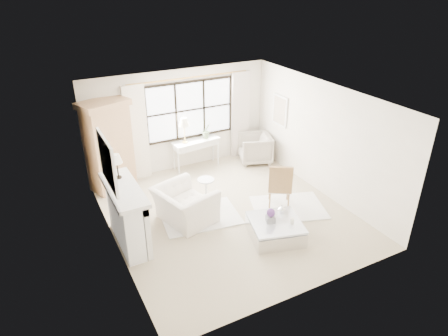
{
  "coord_description": "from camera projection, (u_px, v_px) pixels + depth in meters",
  "views": [
    {
      "loc": [
        -3.59,
        -6.67,
        4.92
      ],
      "look_at": [
        -0.0,
        0.2,
        1.06
      ],
      "focal_mm": 32.0,
      "sensor_mm": 36.0,
      "label": 1
    }
  ],
  "objects": [
    {
      "name": "console_table",
      "position": [
        196.0,
        154.0,
        10.94
      ],
      "size": [
        1.34,
        0.59,
        0.8
      ],
      "rotation": [
        0.0,
        0.0,
        0.11
      ],
      "color": "white",
      "rests_on": "floor"
    },
    {
      "name": "planter_flowers",
      "position": [
        271.0,
        213.0,
        7.93
      ],
      "size": [
        0.17,
        0.17,
        0.17
      ],
      "primitive_type": "sphere",
      "color": "#552C6F",
      "rests_on": "planter_box"
    },
    {
      "name": "mirror_glass",
      "position": [
        109.0,
        162.0,
        7.15
      ],
      "size": [
        0.02,
        1.0,
        0.8
      ],
      "primitive_type": "cube",
      "color": "silver",
      "rests_on": "wall_left"
    },
    {
      "name": "ceiling",
      "position": [
        229.0,
        97.0,
        7.78
      ],
      "size": [
        5.5,
        5.5,
        0.0
      ],
      "primitive_type": "plane",
      "rotation": [
        3.14,
        0.0,
        0.0
      ],
      "color": "silver",
      "rests_on": "ground"
    },
    {
      "name": "mirror_frame",
      "position": [
        107.0,
        162.0,
        7.14
      ],
      "size": [
        0.05,
        1.15,
        0.95
      ],
      "primitive_type": "cube",
      "color": "white",
      "rests_on": "wall_left"
    },
    {
      "name": "mantel_lamp",
      "position": [
        116.0,
        160.0,
        7.65
      ],
      "size": [
        0.22,
        0.22,
        0.51
      ],
      "color": "black",
      "rests_on": "fireplace"
    },
    {
      "name": "rug_right",
      "position": [
        288.0,
        207.0,
        9.19
      ],
      "size": [
        1.91,
        1.66,
        0.03
      ],
      "primitive_type": "cube",
      "rotation": [
        0.0,
        0.0,
        -0.33
      ],
      "color": "white",
      "rests_on": "floor"
    },
    {
      "name": "coffee_table",
      "position": [
        275.0,
        230.0,
        8.12
      ],
      "size": [
        1.23,
        1.23,
        0.38
      ],
      "rotation": [
        0.0,
        0.0,
        -0.27
      ],
      "color": "silver",
      "rests_on": "floor"
    },
    {
      "name": "armoire",
      "position": [
        109.0,
        145.0,
        9.59
      ],
      "size": [
        1.29,
        1.04,
        2.24
      ],
      "rotation": [
        0.0,
        0.0,
        0.35
      ],
      "color": "tan",
      "rests_on": "floor"
    },
    {
      "name": "wall_left",
      "position": [
        109.0,
        186.0,
        7.34
      ],
      "size": [
        0.0,
        5.5,
        5.5
      ],
      "primitive_type": "plane",
      "rotation": [
        1.57,
        0.0,
        1.57
      ],
      "color": "white",
      "rests_on": "ground"
    },
    {
      "name": "pillar_candle",
      "position": [
        292.0,
        221.0,
        7.94
      ],
      "size": [
        0.08,
        0.08,
        0.12
      ],
      "primitive_type": "cylinder",
      "color": "beige",
      "rests_on": "coffee_table"
    },
    {
      "name": "side_table",
      "position": [
        206.0,
        186.0,
        9.46
      ],
      "size": [
        0.4,
        0.4,
        0.51
      ],
      "color": "silver",
      "rests_on": "floor"
    },
    {
      "name": "floor",
      "position": [
        228.0,
        214.0,
        8.98
      ],
      "size": [
        5.5,
        5.5,
        0.0
      ],
      "primitive_type": "plane",
      "color": "#BFAE8E",
      "rests_on": "ground"
    },
    {
      "name": "window_frame",
      "position": [
        190.0,
        110.0,
        10.55
      ],
      "size": [
        2.5,
        0.04,
        1.5
      ],
      "primitive_type": null,
      "color": "black",
      "rests_on": "wall_back"
    },
    {
      "name": "fireplace",
      "position": [
        125.0,
        215.0,
        7.75
      ],
      "size": [
        0.58,
        1.66,
        1.26
      ],
      "color": "white",
      "rests_on": "ground"
    },
    {
      "name": "window_pane",
      "position": [
        190.0,
        110.0,
        10.56
      ],
      "size": [
        2.4,
        0.02,
        1.5
      ],
      "primitive_type": "cube",
      "color": "silver",
      "rests_on": "wall_back"
    },
    {
      "name": "art_canvas",
      "position": [
        279.0,
        111.0,
        10.65
      ],
      "size": [
        0.01,
        0.52,
        0.72
      ],
      "primitive_type": "cube",
      "color": "beige",
      "rests_on": "wall_right"
    },
    {
      "name": "orchid_plant",
      "position": [
        207.0,
        131.0,
        10.8
      ],
      "size": [
        0.27,
        0.23,
        0.44
      ],
      "primitive_type": "imported",
      "rotation": [
        0.0,
        0.0,
        0.15
      ],
      "color": "#576C48",
      "rests_on": "console_table"
    },
    {
      "name": "coffee_vase",
      "position": [
        282.0,
        209.0,
        8.31
      ],
      "size": [
        0.16,
        0.16,
        0.16
      ],
      "primitive_type": "imported",
      "rotation": [
        0.0,
        0.0,
        0.01
      ],
      "color": "white",
      "rests_on": "coffee_table"
    },
    {
      "name": "wingback_chair",
      "position": [
        255.0,
        148.0,
        11.27
      ],
      "size": [
        1.12,
        1.1,
        0.8
      ],
      "primitive_type": "imported",
      "rotation": [
        0.0,
        0.0,
        -1.92
      ],
      "color": "#A59B8B",
      "rests_on": "floor"
    },
    {
      "name": "rug_left",
      "position": [
        200.0,
        216.0,
        8.85
      ],
      "size": [
        1.82,
        1.4,
        0.03
      ],
      "primitive_type": "cube",
      "rotation": [
        0.0,
        0.0,
        -0.14
      ],
      "color": "white",
      "rests_on": "floor"
    },
    {
      "name": "french_chair",
      "position": [
        279.0,
        194.0,
        9.15
      ],
      "size": [
        0.67,
        0.67,
        1.08
      ],
      "rotation": [
        0.0,
        0.0,
        2.57
      ],
      "color": "#9C7141",
      "rests_on": "floor"
    },
    {
      "name": "club_armchair",
      "position": [
        185.0,
        205.0,
        8.56
      ],
      "size": [
        1.33,
        1.44,
        0.78
      ],
      "primitive_type": "imported",
      "rotation": [
        0.0,
        0.0,
        1.84
      ],
      "color": "white",
      "rests_on": "floor"
    },
    {
      "name": "wall_right",
      "position": [
        322.0,
        139.0,
        9.41
      ],
      "size": [
        0.0,
        5.5,
        5.5
      ],
      "primitive_type": "plane",
      "rotation": [
        1.57,
        0.0,
        -1.57
      ],
      "color": "white",
      "rests_on": "ground"
    },
    {
      "name": "art_frame",
      "position": [
        280.0,
        111.0,
        10.66
      ],
      "size": [
        0.04,
        0.62,
        0.82
      ],
      "primitive_type": "cube",
      "color": "white",
      "rests_on": "wall_right"
    },
    {
      "name": "curtain_left",
      "position": [
        137.0,
        133.0,
        10.03
      ],
      "size": [
        0.55,
        0.1,
        2.47
      ],
      "primitive_type": "cube",
      "color": "white",
      "rests_on": "ground"
    },
    {
      "name": "console_lamp",
      "position": [
        184.0,
        123.0,
        10.37
      ],
      "size": [
        0.28,
        0.28,
        0.69
      ],
      "color": "#B3913E",
      "rests_on": "console_table"
    },
    {
      "name": "planter_box",
      "position": [
        270.0,
        219.0,
        8.0
      ],
      "size": [
        0.22,
        0.22,
        0.13
      ],
      "primitive_type": "cube",
      "rotation": [
        0.0,
        0.0,
        -0.34
      ],
      "color": "slate",
      "rests_on": "coffee_table"
    },
    {
      "name": "wall_front",
      "position": [
        312.0,
        226.0,
        6.19
      ],
      "size": [
        5.0,
        0.0,
        5.0
      ],
      "primitive_type": "plane",
      "rotation": [
        -1.57,
        0.0,
        0.0
      ],
      "color": "beige",
      "rests_on": "ground"
    },
    {
      "name": "curtain_rod",
      "position": [
        190.0,
        78.0,
        10.12
      ],
      "size": [
        3.3,
        0.04,
        0.04
      ],
      "primitive_type": "cylinder",
      "rotation": [
        0.0,
        1.57,
        0.0
      ],
      "color": "#BB8940",
      "rests_on": "wall_back"
    },
    {
      "name": "wall_back",
      "position": [
        180.0,
        120.0,
        10.56
      ],
      "size": [
        5.0,
        0.0,
        5.0
      ],
      "primitive_type": "plane",
      "rotation": [
        1.57,
        0.0,
        0.0
      ],
      "color": "white",
      "rests_on": "ground"
    },
    {
      "name": "curtain_right",
      "position": [
        240.0,
        115.0,
        11.28
      ],
      "size": [
        0.55,
        0.1,
        2.47
      ],
      "primitive_type": "cube",
      "color": "beige",
      "rests_on": "ground"
    }
  ]
}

